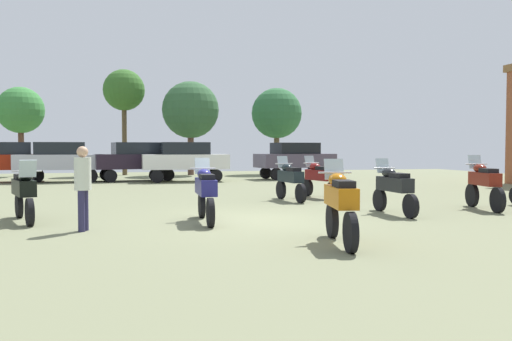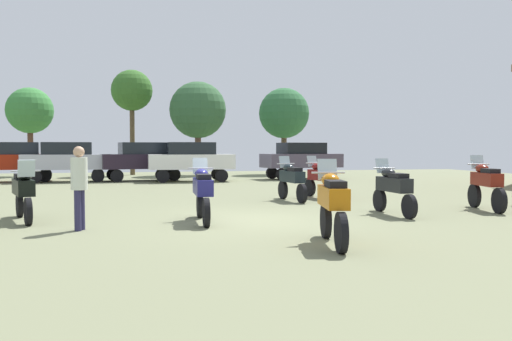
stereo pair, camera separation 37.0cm
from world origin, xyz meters
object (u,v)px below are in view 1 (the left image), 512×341
object	(u,v)px
motorcycle_9	(484,183)
car_3	(185,159)
motorcycle_3	(24,191)
tree_5	(124,91)
tree_2	(191,110)
car_4	(60,159)
car_5	(137,158)
tree_4	(277,114)
motorcycle_4	(394,187)
car_2	(5,159)
tree_1	(20,111)
car_1	(295,158)
motorcycle_2	(319,177)
motorcycle_12	(206,191)
motorcycle_7	(290,179)
person_2	(83,182)
motorcycle_11	(340,203)

from	to	relation	value
motorcycle_9	car_3	size ratio (longest dim) A/B	0.50
car_3	motorcycle_3	bearing A→B (deg)	158.82
motorcycle_3	tree_5	bearing A→B (deg)	-113.78
tree_2	car_4	bearing A→B (deg)	-142.99
car_5	tree_4	distance (m)	10.86
motorcycle_4	car_2	world-z (taller)	car_2
car_3	tree_1	world-z (taller)	tree_1
motorcycle_4	tree_4	bearing A→B (deg)	81.57
car_1	car_2	xyz separation A→B (m)	(-14.93, 0.73, 0.00)
motorcycle_2	car_3	size ratio (longest dim) A/B	0.50
car_2	tree_4	bearing A→B (deg)	-80.78
car_5	tree_2	bearing A→B (deg)	-43.59
tree_2	tree_5	distance (m)	4.33
car_1	tree_5	size ratio (longest dim) A/B	0.68
motorcycle_12	car_2	distance (m)	18.15
tree_2	motorcycle_2	bearing A→B (deg)	-81.66
tree_1	car_2	bearing A→B (deg)	-87.08
motorcycle_2	tree_5	bearing A→B (deg)	97.99
motorcycle_12	motorcycle_9	bearing A→B (deg)	5.83
tree_4	tree_5	world-z (taller)	tree_5
motorcycle_7	car_1	size ratio (longest dim) A/B	0.48
motorcycle_4	motorcycle_12	distance (m)	4.94
person_2	tree_4	bearing A→B (deg)	-5.59
motorcycle_2	car_3	distance (m)	10.51
motorcycle_3	car_2	world-z (taller)	car_2
motorcycle_2	tree_4	bearing A→B (deg)	66.27
tree_1	tree_2	world-z (taller)	tree_2
motorcycle_4	motorcycle_9	world-z (taller)	motorcycle_9
car_4	tree_2	size ratio (longest dim) A/B	0.75
motorcycle_12	car_2	world-z (taller)	car_2
motorcycle_2	tree_4	size ratio (longest dim) A/B	0.38
car_4	tree_4	distance (m)	14.21
car_2	tree_1	xyz separation A→B (m)	(-0.30, 5.91, 2.79)
car_2	car_4	bearing A→B (deg)	-109.82
motorcycle_2	car_4	xyz separation A→B (m)	(-9.61, 10.97, 0.46)
motorcycle_9	car_4	distance (m)	20.00
motorcycle_12	tree_1	xyz separation A→B (m)	(-7.88, 22.39, 3.23)
car_5	tree_1	distance (m)	9.60
car_3	person_2	xyz separation A→B (m)	(-3.83, -15.57, -0.14)
car_1	motorcycle_11	bearing A→B (deg)	155.98
motorcycle_2	car_5	bearing A→B (deg)	105.25
motorcycle_11	motorcycle_12	size ratio (longest dim) A/B	0.94
motorcycle_4	motorcycle_12	xyz separation A→B (m)	(-4.93, -0.24, 0.02)
motorcycle_11	motorcycle_12	xyz separation A→B (m)	(-1.90, 3.39, -0.01)
motorcycle_4	motorcycle_11	size ratio (longest dim) A/B	1.03
motorcycle_9	car_4	world-z (taller)	car_4
motorcycle_11	person_2	distance (m)	5.29
tree_2	car_1	bearing A→B (deg)	-47.78
car_2	tree_2	world-z (taller)	tree_2
tree_2	tree_4	size ratio (longest dim) A/B	1.05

